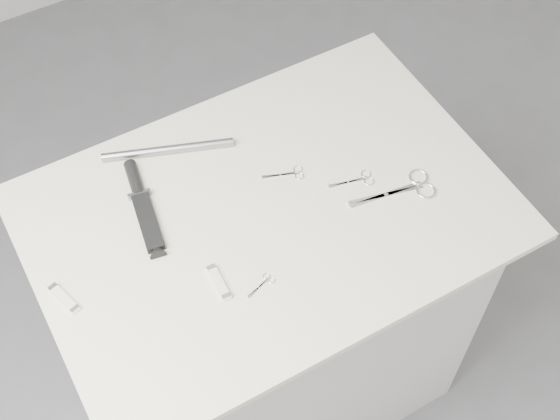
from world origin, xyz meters
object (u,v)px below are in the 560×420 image
embroidery_scissors_b (289,174)px  tiny_scissors (263,283)px  embroidery_scissors_a (358,180)px  sheathed_knife (142,202)px  pocket_knife_a (64,299)px  large_shears (409,188)px  plinth (270,313)px  metal_rail (168,150)px  pocket_knife_b (219,282)px

embroidery_scissors_b → tiny_scissors: (-0.18, -0.21, -0.00)m
embroidery_scissors_a → sheathed_knife: sheathed_knife is taller
embroidery_scissors_a → pocket_knife_a: pocket_knife_a is taller
large_shears → pocket_knife_a: (-0.75, 0.11, 0.00)m
pocket_knife_a → plinth: bearing=-108.0°
embroidery_scissors_a → tiny_scissors: 0.33m
embroidery_scissors_b → metal_rail: metal_rail is taller
plinth → pocket_knife_b: 0.52m
plinth → metal_rail: bearing=115.1°
embroidery_scissors_a → sheathed_knife: (-0.44, 0.17, 0.01)m
tiny_scissors → sheathed_knife: sheathed_knife is taller
plinth → pocket_knife_a: size_ratio=11.06×
embroidery_scissors_b → embroidery_scissors_a: bearing=-15.7°
tiny_scissors → large_shears: bearing=-9.6°
sheathed_knife → pocket_knife_b: bearing=-158.0°
embroidery_scissors_a → metal_rail: (-0.33, 0.28, 0.01)m
pocket_knife_a → pocket_knife_b: size_ratio=0.97×
large_shears → sheathed_knife: bearing=165.3°
tiny_scissors → pocket_knife_b: pocket_knife_b is taller
plinth → large_shears: bearing=-18.6°
plinth → metal_rail: (-0.12, 0.25, 0.48)m
embroidery_scissors_b → metal_rail: bearing=157.8°
embroidery_scissors_b → pocket_knife_a: pocket_knife_a is taller
plinth → embroidery_scissors_b: 0.48m
metal_rail → sheathed_knife: bearing=-136.8°
pocket_knife_b → metal_rail: metal_rail is taller
metal_rail → embroidery_scissors_b: bearing=-42.3°
tiny_scissors → pocket_knife_b: size_ratio=0.81×
embroidery_scissors_a → pocket_knife_a: (-0.66, 0.04, 0.00)m
embroidery_scissors_a → pocket_knife_b: (-0.38, -0.08, 0.00)m
large_shears → pocket_knife_b: 0.47m
embroidery_scissors_b → sheathed_knife: size_ratio=0.38×
plinth → embroidery_scissors_a: bearing=-7.0°
embroidery_scissors_a → sheathed_knife: 0.47m
embroidery_scissors_a → pocket_knife_a: 0.67m
large_shears → sheathed_knife: 0.58m
pocket_knife_b → metal_rail: bearing=-5.9°
embroidery_scissors_b → pocket_knife_a: bearing=-154.3°
metal_rail → pocket_knife_a: bearing=-144.4°
embroidery_scissors_a → sheathed_knife: size_ratio=0.42×
embroidery_scissors_b → sheathed_knife: (-0.31, 0.09, 0.01)m
large_shears → metal_rail: (-0.41, 0.35, 0.01)m
tiny_scissors → sheathed_knife: 0.33m
sheathed_knife → metal_rail: size_ratio=0.82×
plinth → embroidery_scissors_b: bearing=35.2°
pocket_knife_b → large_shears: bearing=-86.3°
embroidery_scissors_a → tiny_scissors: (-0.31, -0.12, -0.00)m
pocket_knife_a → metal_rail: 0.41m
sheathed_knife → large_shears: bearing=-105.5°
tiny_scissors → metal_rail: (-0.02, 0.40, 0.01)m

